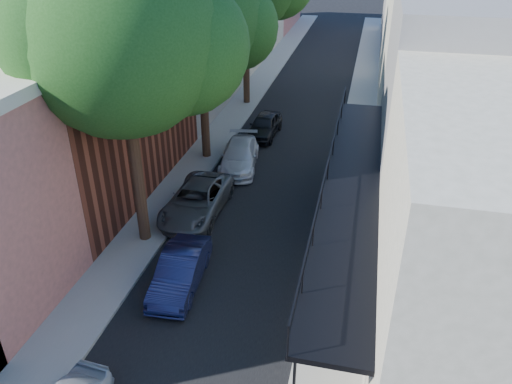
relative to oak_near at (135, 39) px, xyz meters
The scene contains 11 objects.
road_surface 21.52m from the oak_near, 80.32° to the left, with size 6.00×64.00×0.01m, color black.
sidewalk_left 21.24m from the oak_near, 91.84° to the left, with size 2.00×64.00×0.12m, color gray.
sidewalk_right 22.47m from the oak_near, 69.53° to the left, with size 2.00×64.00×0.12m, color gray.
buildings_left 19.65m from the oak_near, 107.78° to the left, with size 10.10×59.10×12.00m.
buildings_right 23.12m from the oak_near, 57.26° to the left, with size 9.80×55.00×10.00m.
oak_near is the anchor object (origin of this frame).
oak_mid 8.01m from the oak_near, 90.37° to the left, with size 6.60×6.00×10.20m.
parked_car_b 7.95m from the oak_near, 52.99° to the right, with size 1.34×3.85×1.27m, color #13183E.
parked_car_c 7.57m from the oak_near, 65.52° to the left, with size 2.21×4.80×1.33m, color #515458.
parked_car_d 10.19m from the oak_near, 77.21° to the left, with size 1.78×4.38×1.27m, color silver.
parked_car_e 13.63m from the oak_near, 80.19° to the left, with size 1.53×3.80×1.30m, color black.
Camera 1 is at (4.25, -5.19, 11.43)m, focal length 35.00 mm.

